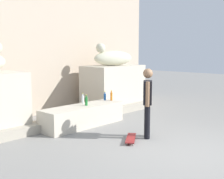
# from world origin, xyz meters

# --- Properties ---
(ground_plane) EXTENTS (40.00, 40.00, 0.00)m
(ground_plane) POSITION_xyz_m (0.00, 0.00, 0.00)
(ground_plane) COLOR gray
(facade_wall) EXTENTS (10.52, 0.60, 5.09)m
(facade_wall) POSITION_xyz_m (0.00, 5.72, 2.55)
(facade_wall) COLOR #C0AD96
(facade_wall) RESTS_ON ground_plane
(pedestal_right) EXTENTS (2.19, 1.20, 1.55)m
(pedestal_right) POSITION_xyz_m (2.41, 4.34, 0.77)
(pedestal_right) COLOR beige
(pedestal_right) RESTS_ON ground_plane
(statue_reclining_right) EXTENTS (1.67, 0.83, 0.78)m
(statue_reclining_right) POSITION_xyz_m (2.38, 4.35, 1.83)
(statue_reclining_right) COLOR beige
(statue_reclining_right) RESTS_ON pedestal_right
(ledge_block) EXTENTS (2.52, 0.74, 0.57)m
(ledge_block) POSITION_xyz_m (0.00, 3.29, 0.29)
(ledge_block) COLOR beige
(ledge_block) RESTS_ON ground_plane
(skater) EXTENTS (0.46, 0.37, 1.67)m
(skater) POSITION_xyz_m (0.29, 1.31, 0.92)
(skater) COLOR black
(skater) RESTS_ON ground_plane
(skateboard) EXTENTS (0.77, 0.62, 0.08)m
(skateboard) POSITION_xyz_m (-0.19, 1.42, 0.06)
(skateboard) COLOR maroon
(skateboard) RESTS_ON ground_plane
(bottle_clear) EXTENTS (0.07, 0.07, 0.30)m
(bottle_clear) POSITION_xyz_m (0.20, 3.51, 0.70)
(bottle_clear) COLOR silver
(bottle_clear) RESTS_ON ledge_block
(bottle_blue) EXTENTS (0.07, 0.07, 0.27)m
(bottle_blue) POSITION_xyz_m (1.07, 3.47, 0.68)
(bottle_blue) COLOR #194C99
(bottle_blue) RESTS_ON ledge_block
(bottle_orange) EXTENTS (0.07, 0.07, 0.31)m
(bottle_orange) POSITION_xyz_m (1.16, 3.28, 0.70)
(bottle_orange) COLOR orange
(bottle_orange) RESTS_ON ledge_block
(bottle_green) EXTENTS (0.08, 0.08, 0.30)m
(bottle_green) POSITION_xyz_m (0.08, 3.23, 0.70)
(bottle_green) COLOR #1E722D
(bottle_green) RESTS_ON ledge_block
(stair_step) EXTENTS (7.01, 0.50, 0.23)m
(stair_step) POSITION_xyz_m (0.00, 3.72, 0.12)
(stair_step) COLOR #A9A08F
(stair_step) RESTS_ON ground_plane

